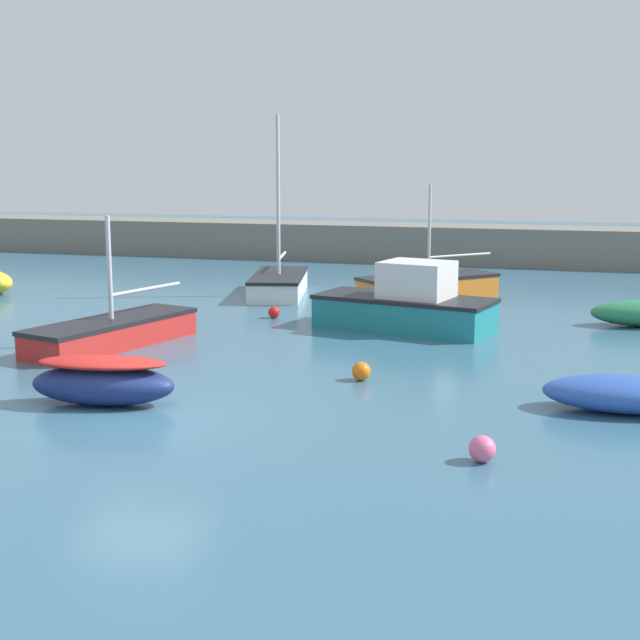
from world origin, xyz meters
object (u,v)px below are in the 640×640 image
rowboat_white_midwater (626,394)px  mooring_buoy_red (274,312)px  sailboat_short_mast (112,332)px  mooring_buoy_pink (482,449)px  motorboat_grey_hull (407,305)px  mooring_buoy_orange (361,371)px  sailboat_tall_mast (279,283)px  sailboat_twin_hulled (428,286)px  rowboat_with_red_cover (103,381)px

rowboat_white_midwater → mooring_buoy_red: size_ratio=8.93×
sailboat_short_mast → mooring_buoy_pink: size_ratio=12.02×
mooring_buoy_red → motorboat_grey_hull: bearing=-9.8°
sailboat_short_mast → mooring_buoy_orange: bearing=91.6°
sailboat_tall_mast → motorboat_grey_hull: sailboat_tall_mast is taller
sailboat_short_mast → motorboat_grey_hull: bearing=137.6°
sailboat_twin_hulled → rowboat_white_midwater: bearing=68.9°
sailboat_twin_hulled → rowboat_with_red_cover: bearing=30.0°
sailboat_short_mast → mooring_buoy_orange: size_ratio=12.73×
sailboat_twin_hulled → sailboat_short_mast: sailboat_twin_hulled is taller
sailboat_twin_hulled → rowboat_with_red_cover: (-4.19, -16.21, 0.07)m
motorboat_grey_hull → sailboat_short_mast: 8.64m
sailboat_twin_hulled → mooring_buoy_red: (-4.10, -5.52, -0.25)m
rowboat_with_red_cover → mooring_buoy_pink: (7.97, -1.44, -0.28)m
sailboat_tall_mast → sailboat_short_mast: (-1.43, -10.02, -0.06)m
rowboat_with_red_cover → mooring_buoy_red: rowboat_with_red_cover is taller
rowboat_with_red_cover → mooring_buoy_red: size_ratio=8.47×
motorboat_grey_hull → mooring_buoy_orange: size_ratio=12.91×
rowboat_white_midwater → motorboat_grey_hull: size_ratio=0.60×
rowboat_with_red_cover → mooring_buoy_red: (0.09, 10.69, -0.32)m
rowboat_with_red_cover → mooring_buoy_orange: bearing=27.8°
rowboat_white_midwater → rowboat_with_red_cover: bearing=10.1°
sailboat_tall_mast → rowboat_white_midwater: bearing=29.5°
rowboat_white_midwater → mooring_buoy_orange: size_ratio=7.73×
sailboat_tall_mast → mooring_buoy_red: sailboat_tall_mast is taller
sailboat_tall_mast → sailboat_short_mast: 10.12m
sailboat_twin_hulled → sailboat_tall_mast: (-5.50, -0.86, 0.02)m
motorboat_grey_hull → mooring_buoy_orange: motorboat_grey_hull is taller
sailboat_twin_hulled → mooring_buoy_red: size_ratio=13.39×
motorboat_grey_hull → mooring_buoy_pink: size_ratio=12.19×
sailboat_twin_hulled → mooring_buoy_pink: sailboat_twin_hulled is taller
rowboat_white_midwater → sailboat_twin_hulled: 15.11m
rowboat_white_midwater → motorboat_grey_hull: bearing=-55.0°
mooring_buoy_orange → mooring_buoy_red: 8.55m
rowboat_with_red_cover → mooring_buoy_pink: size_ratio=6.93×
sailboat_twin_hulled → sailboat_short_mast: bearing=12.0°
rowboat_with_red_cover → rowboat_white_midwater: bearing=4.5°
sailboat_twin_hulled → motorboat_grey_hull: (0.38, -6.29, 0.32)m
sailboat_short_mast → mooring_buoy_red: bearing=167.7°
mooring_buoy_orange → mooring_buoy_pink: size_ratio=0.94×
rowboat_white_midwater → rowboat_with_red_cover: 10.73m
sailboat_short_mast → rowboat_with_red_cover: (2.74, -5.33, 0.11)m
motorboat_grey_hull → rowboat_white_midwater: bearing=141.2°
sailboat_twin_hulled → motorboat_grey_hull: size_ratio=0.90×
sailboat_short_mast → mooring_buoy_pink: (10.71, -6.77, -0.17)m
sailboat_tall_mast → sailboat_twin_hulled: bearing=86.0°
sailboat_twin_hulled → mooring_buoy_orange: bearing=46.7°
mooring_buoy_orange → sailboat_short_mast: bearing=166.1°
rowboat_with_red_cover → mooring_buoy_orange: 5.85m
sailboat_twin_hulled → mooring_buoy_orange: (0.50, -12.73, -0.22)m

